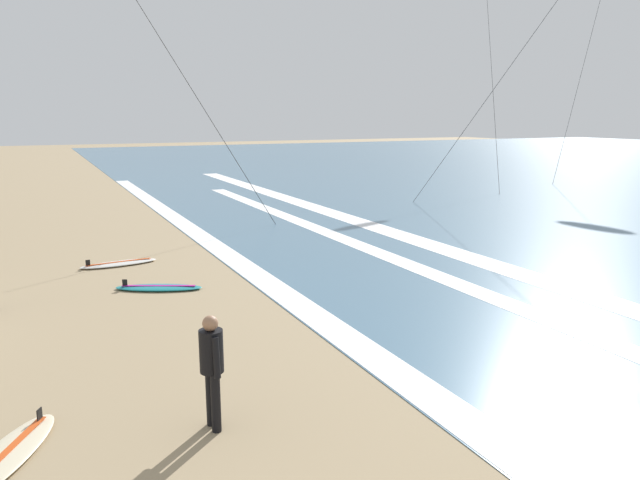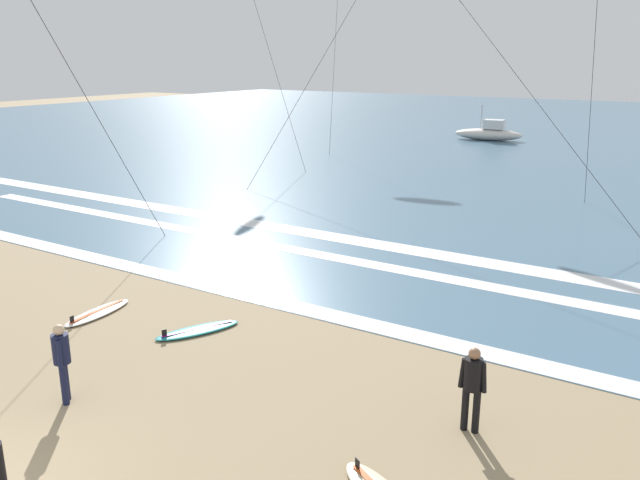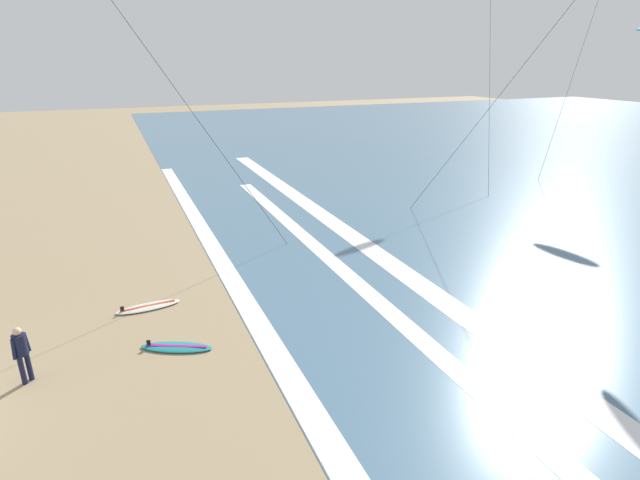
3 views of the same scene
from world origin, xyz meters
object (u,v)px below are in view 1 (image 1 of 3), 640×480
at_px(surfboard_left_pile, 6,456).
at_px(surfer_foreground_main, 212,362).
at_px(surfboard_right_spare, 119,263).
at_px(surfboard_near_water, 159,287).

bearing_deg(surfboard_left_pile, surfer_foreground_main, 81.66).
xyz_separation_m(surfboard_right_spare, surfboard_near_water, (2.94, 0.55, 0.00)).
bearing_deg(surfer_foreground_main, surfboard_left_pile, -98.34).
xyz_separation_m(surfer_foreground_main, surfboard_left_pile, (-0.37, -2.53, -0.91)).
xyz_separation_m(surfer_foreground_main, surfboard_near_water, (-7.02, 0.60, -0.91)).
bearing_deg(surfboard_right_spare, surfboard_near_water, 10.69).
relative_size(surfboard_right_spare, surfboard_left_pile, 1.01).
bearing_deg(surfboard_left_pile, surfboard_right_spare, 164.99).
bearing_deg(surfboard_near_water, surfboard_left_pile, -25.18).
height_order(surfer_foreground_main, surfboard_left_pile, surfer_foreground_main).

